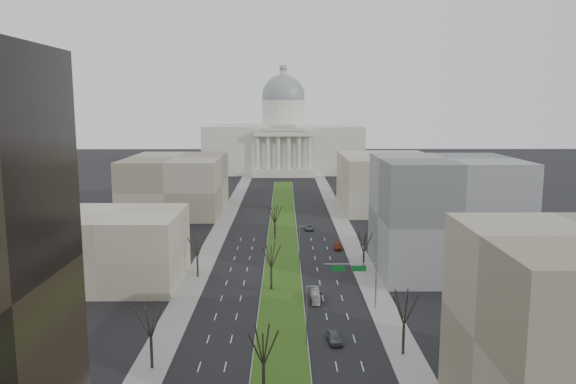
{
  "coord_description": "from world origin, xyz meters",
  "views": [
    {
      "loc": [
        0.51,
        -22.44,
        34.96
      ],
      "look_at": [
        1.34,
        106.3,
        14.77
      ],
      "focal_mm": 35.0,
      "sensor_mm": 36.0,
      "label": 1
    }
  ],
  "objects_px": {
    "car_grey_far": "(309,227)",
    "box_van": "(315,296)",
    "car_grey_near": "(334,337)",
    "car_black": "(316,297)",
    "car_red": "(338,246)"
  },
  "relations": [
    {
      "from": "car_grey_far",
      "to": "box_van",
      "type": "distance_m",
      "value": 57.58
    },
    {
      "from": "car_grey_near",
      "to": "box_van",
      "type": "bearing_deg",
      "value": 88.97
    },
    {
      "from": "car_grey_near",
      "to": "car_black",
      "type": "distance_m",
      "value": 17.37
    },
    {
      "from": "car_grey_near",
      "to": "car_red",
      "type": "distance_m",
      "value": 54.33
    },
    {
      "from": "car_grey_far",
      "to": "car_red",
      "type": "bearing_deg",
      "value": -74.71
    },
    {
      "from": "car_grey_near",
      "to": "car_grey_far",
      "type": "bearing_deg",
      "value": 83.5
    },
    {
      "from": "box_van",
      "to": "car_grey_near",
      "type": "bearing_deg",
      "value": -83.45
    },
    {
      "from": "car_grey_near",
      "to": "box_van",
      "type": "relative_size",
      "value": 0.72
    },
    {
      "from": "car_red",
      "to": "car_grey_far",
      "type": "distance_m",
      "value": 22.17
    },
    {
      "from": "box_van",
      "to": "car_grey_far",
      "type": "bearing_deg",
      "value": 89.38
    },
    {
      "from": "car_grey_far",
      "to": "box_van",
      "type": "relative_size",
      "value": 0.76
    },
    {
      "from": "car_red",
      "to": "car_grey_far",
      "type": "height_order",
      "value": "car_grey_far"
    },
    {
      "from": "car_black",
      "to": "car_red",
      "type": "xyz_separation_m",
      "value": [
        7.3,
        36.74,
        -0.15
      ]
    },
    {
      "from": "car_red",
      "to": "car_grey_near",
      "type": "bearing_deg",
      "value": -91.52
    },
    {
      "from": "car_red",
      "to": "box_van",
      "type": "bearing_deg",
      "value": -97.18
    }
  ]
}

